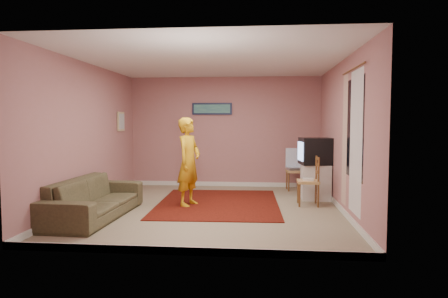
# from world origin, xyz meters

# --- Properties ---
(ground) EXTENTS (5.00, 5.00, 0.00)m
(ground) POSITION_xyz_m (0.00, 0.00, 0.00)
(ground) COLOR gray
(ground) RESTS_ON ground
(wall_back) EXTENTS (4.50, 0.02, 2.60)m
(wall_back) POSITION_xyz_m (0.00, 2.50, 1.30)
(wall_back) COLOR #A0696E
(wall_back) RESTS_ON ground
(wall_front) EXTENTS (4.50, 0.02, 2.60)m
(wall_front) POSITION_xyz_m (0.00, -2.50, 1.30)
(wall_front) COLOR #A0696E
(wall_front) RESTS_ON ground
(wall_left) EXTENTS (0.02, 5.00, 2.60)m
(wall_left) POSITION_xyz_m (-2.25, 0.00, 1.30)
(wall_left) COLOR #A0696E
(wall_left) RESTS_ON ground
(wall_right) EXTENTS (0.02, 5.00, 2.60)m
(wall_right) POSITION_xyz_m (2.25, 0.00, 1.30)
(wall_right) COLOR #A0696E
(wall_right) RESTS_ON ground
(ceiling) EXTENTS (4.50, 5.00, 0.02)m
(ceiling) POSITION_xyz_m (0.00, 0.00, 2.60)
(ceiling) COLOR silver
(ceiling) RESTS_ON wall_back
(baseboard_back) EXTENTS (4.50, 0.02, 0.10)m
(baseboard_back) POSITION_xyz_m (0.00, 2.49, 0.05)
(baseboard_back) COLOR silver
(baseboard_back) RESTS_ON ground
(baseboard_front) EXTENTS (4.50, 0.02, 0.10)m
(baseboard_front) POSITION_xyz_m (0.00, -2.49, 0.05)
(baseboard_front) COLOR silver
(baseboard_front) RESTS_ON ground
(baseboard_left) EXTENTS (0.02, 5.00, 0.10)m
(baseboard_left) POSITION_xyz_m (-2.24, 0.00, 0.05)
(baseboard_left) COLOR silver
(baseboard_left) RESTS_ON ground
(baseboard_right) EXTENTS (0.02, 5.00, 0.10)m
(baseboard_right) POSITION_xyz_m (2.24, 0.00, 0.05)
(baseboard_right) COLOR silver
(baseboard_right) RESTS_ON ground
(window) EXTENTS (0.01, 1.10, 1.50)m
(window) POSITION_xyz_m (2.24, -0.90, 1.45)
(window) COLOR black
(window) RESTS_ON wall_right
(curtain_sheer) EXTENTS (0.01, 0.75, 2.10)m
(curtain_sheer) POSITION_xyz_m (2.23, -1.05, 1.25)
(curtain_sheer) COLOR silver
(curtain_sheer) RESTS_ON wall_right
(curtain_floral) EXTENTS (0.01, 0.35, 2.10)m
(curtain_floral) POSITION_xyz_m (2.21, -0.35, 1.25)
(curtain_floral) COLOR beige
(curtain_floral) RESTS_ON wall_right
(curtain_rod) EXTENTS (0.02, 1.40, 0.02)m
(curtain_rod) POSITION_xyz_m (2.20, -0.90, 2.32)
(curtain_rod) COLOR brown
(curtain_rod) RESTS_ON wall_right
(picture_back) EXTENTS (0.95, 0.04, 0.28)m
(picture_back) POSITION_xyz_m (-0.30, 2.47, 1.85)
(picture_back) COLOR #151D3A
(picture_back) RESTS_ON wall_back
(picture_left) EXTENTS (0.04, 0.38, 0.42)m
(picture_left) POSITION_xyz_m (-2.22, 1.60, 1.55)
(picture_left) COLOR #C6B988
(picture_left) RESTS_ON wall_left
(area_rug) EXTENTS (2.34, 2.87, 0.01)m
(area_rug) POSITION_xyz_m (0.06, 0.44, 0.01)
(area_rug) COLOR black
(area_rug) RESTS_ON ground
(tv_cabinet) EXTENTS (0.55, 0.50, 0.70)m
(tv_cabinet) POSITION_xyz_m (1.95, 1.04, 0.35)
(tv_cabinet) COLOR silver
(tv_cabinet) RESTS_ON ground
(crt_tv) EXTENTS (0.67, 0.62, 0.53)m
(crt_tv) POSITION_xyz_m (1.94, 1.04, 0.96)
(crt_tv) COLOR black
(crt_tv) RESTS_ON tv_cabinet
(chair_a) EXTENTS (0.43, 0.41, 0.48)m
(chair_a) POSITION_xyz_m (1.64, 2.07, 0.54)
(chair_a) COLOR tan
(chair_a) RESTS_ON ground
(dvd_player) EXTENTS (0.41, 0.33, 0.06)m
(dvd_player) POSITION_xyz_m (1.64, 2.07, 0.49)
(dvd_player) COLOR #A5A6AA
(dvd_player) RESTS_ON chair_a
(blue_throw) EXTENTS (0.43, 0.05, 0.45)m
(blue_throw) POSITION_xyz_m (1.64, 2.20, 0.72)
(blue_throw) COLOR #96B9F5
(blue_throw) RESTS_ON chair_a
(chair_b) EXTENTS (0.40, 0.42, 0.49)m
(chair_b) POSITION_xyz_m (1.73, 0.45, 0.56)
(chair_b) COLOR tan
(chair_b) RESTS_ON ground
(game_console) EXTENTS (0.20, 0.14, 0.04)m
(game_console) POSITION_xyz_m (1.73, 0.45, 0.48)
(game_console) COLOR silver
(game_console) RESTS_ON chair_b
(sofa) EXTENTS (0.93, 2.22, 0.64)m
(sofa) POSITION_xyz_m (-1.80, -0.83, 0.32)
(sofa) COLOR brown
(sofa) RESTS_ON ground
(person) EXTENTS (0.56, 0.69, 1.62)m
(person) POSITION_xyz_m (-0.46, 0.22, 0.81)
(person) COLOR gold
(person) RESTS_ON ground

